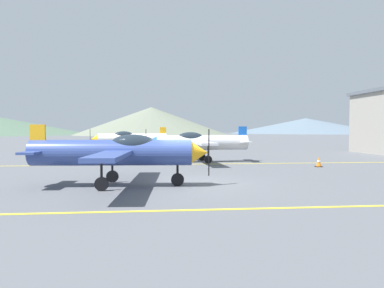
% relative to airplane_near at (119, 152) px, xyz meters
% --- Properties ---
extents(ground_plane, '(400.00, 400.00, 0.00)m').
position_rel_airplane_near_xyz_m(ground_plane, '(2.87, 0.29, -1.36)').
color(ground_plane, '#54565B').
extents(apron_line_near, '(80.00, 0.16, 0.01)m').
position_rel_airplane_near_xyz_m(apron_line_near, '(2.87, -4.27, -1.35)').
color(apron_line_near, yellow).
rests_on(apron_line_near, ground_plane).
extents(apron_line_far, '(80.00, 0.16, 0.01)m').
position_rel_airplane_near_xyz_m(apron_line_far, '(2.87, 8.26, -1.35)').
color(apron_line_far, yellow).
rests_on(apron_line_far, ground_plane).
extents(airplane_near, '(7.01, 8.07, 2.42)m').
position_rel_airplane_near_xyz_m(airplane_near, '(0.00, 0.00, 0.00)').
color(airplane_near, '#33478C').
rests_on(airplane_near, ground_plane).
extents(airplane_mid, '(7.02, 8.07, 2.42)m').
position_rel_airplane_near_xyz_m(airplane_mid, '(4.24, 9.65, 0.00)').
color(airplane_mid, silver).
rests_on(airplane_mid, ground_plane).
extents(airplane_far, '(7.04, 8.08, 2.42)m').
position_rel_airplane_near_xyz_m(airplane_far, '(-1.07, 18.90, 0.00)').
color(airplane_far, white).
rests_on(airplane_far, ground_plane).
extents(traffic_cone_front, '(0.36, 0.36, 0.59)m').
position_rel_airplane_near_xyz_m(traffic_cone_front, '(10.98, 5.99, -1.07)').
color(traffic_cone_front, black).
rests_on(traffic_cone_front, ground_plane).
extents(hill_centerleft, '(56.92, 56.92, 10.34)m').
position_rel_airplane_near_xyz_m(hill_centerleft, '(-0.77, 117.78, 3.81)').
color(hill_centerleft, slate).
rests_on(hill_centerleft, ground_plane).
extents(hill_centerright, '(75.64, 75.64, 7.63)m').
position_rel_airplane_near_xyz_m(hill_centerright, '(75.93, 156.61, 2.46)').
color(hill_centerright, slate).
rests_on(hill_centerright, ground_plane).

